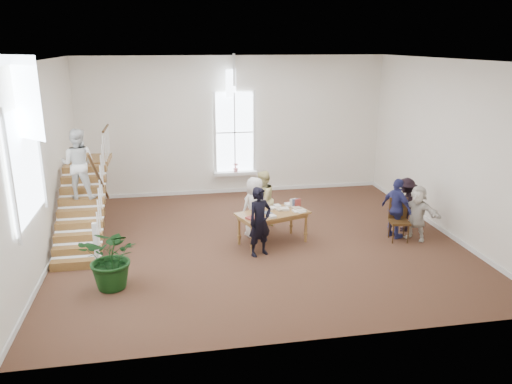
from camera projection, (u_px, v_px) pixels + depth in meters
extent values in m
plane|color=#402519|center=(259.00, 241.00, 12.77)|extent=(10.00, 10.00, 0.00)
plane|color=white|center=(234.00, 126.00, 16.36)|extent=(10.00, 0.00, 10.00)
plane|color=white|center=(311.00, 217.00, 7.88)|extent=(10.00, 0.00, 10.00)
plane|color=white|center=(42.00, 164.00, 11.28)|extent=(0.00, 9.00, 9.00)
plane|color=white|center=(448.00, 148.00, 12.96)|extent=(0.00, 9.00, 9.00)
plane|color=white|center=(260.00, 60.00, 11.47)|extent=(10.00, 10.00, 0.00)
cube|color=white|center=(236.00, 173.00, 16.64)|extent=(1.45, 0.28, 0.10)
plane|color=white|center=(235.00, 132.00, 16.36)|extent=(2.60, 0.00, 2.60)
plane|color=white|center=(234.00, 83.00, 15.90)|extent=(0.60, 0.60, 0.85)
plane|color=white|center=(26.00, 164.00, 9.77)|extent=(0.00, 2.40, 2.40)
plane|color=white|center=(17.00, 97.00, 9.40)|extent=(1.10, 1.10, 1.55)
cube|color=white|center=(235.00, 190.00, 16.96)|extent=(10.00, 0.04, 0.12)
imported|color=pink|center=(236.00, 168.00, 16.55)|extent=(0.17, 0.17, 0.30)
cube|color=brown|center=(76.00, 264.00, 11.25)|extent=(1.10, 0.30, 0.20)
cube|color=brown|center=(78.00, 250.00, 11.48)|extent=(1.10, 0.30, 0.20)
cube|color=brown|center=(79.00, 237.00, 11.70)|extent=(1.10, 0.30, 0.20)
cube|color=brown|center=(80.00, 225.00, 11.93)|extent=(1.10, 0.30, 0.20)
cube|color=brown|center=(81.00, 213.00, 12.15)|extent=(1.10, 0.30, 0.20)
cube|color=brown|center=(82.00, 202.00, 12.38)|extent=(1.10, 0.30, 0.20)
cube|color=brown|center=(83.00, 190.00, 12.60)|extent=(1.10, 0.30, 0.20)
cube|color=brown|center=(84.00, 180.00, 12.83)|extent=(1.10, 0.30, 0.20)
cube|color=brown|center=(85.00, 169.00, 13.05)|extent=(1.10, 0.30, 0.20)
cube|color=brown|center=(90.00, 160.00, 13.89)|extent=(1.10, 1.20, 0.12)
cube|color=white|center=(96.00, 246.00, 11.06)|extent=(0.10, 0.10, 1.10)
cylinder|color=#3A240F|center=(99.00, 178.00, 11.99)|extent=(0.07, 2.74, 1.86)
imported|color=silver|center=(78.00, 164.00, 12.10)|extent=(0.94, 0.79, 1.72)
cube|color=brown|center=(273.00, 213.00, 12.44)|extent=(1.94, 1.40, 0.05)
cube|color=brown|center=(273.00, 216.00, 12.46)|extent=(1.79, 1.25, 0.10)
cylinder|color=brown|center=(252.00, 239.00, 11.91)|extent=(0.07, 0.07, 0.77)
cylinder|color=brown|center=(306.00, 228.00, 12.64)|extent=(0.07, 0.07, 0.77)
cylinder|color=brown|center=(239.00, 230.00, 12.48)|extent=(0.07, 0.07, 0.77)
cylinder|color=brown|center=(291.00, 220.00, 13.20)|extent=(0.07, 0.07, 0.77)
cube|color=silver|center=(272.00, 208.00, 12.70)|extent=(0.22, 0.24, 0.05)
cube|color=beige|center=(297.00, 211.00, 12.49)|extent=(0.22, 0.27, 0.03)
cube|color=tan|center=(296.00, 208.00, 12.71)|extent=(0.27, 0.31, 0.05)
cube|color=silver|center=(277.00, 206.00, 12.83)|extent=(0.18, 0.22, 0.06)
cube|color=#4C5972|center=(260.00, 211.00, 12.46)|extent=(0.33, 0.35, 0.03)
cube|color=maroon|center=(291.00, 204.00, 13.01)|extent=(0.19, 0.24, 0.05)
cube|color=white|center=(289.00, 205.00, 12.95)|extent=(0.21, 0.25, 0.05)
cube|color=#BFB299|center=(301.00, 210.00, 12.55)|extent=(0.29, 0.31, 0.03)
cube|color=silver|center=(300.00, 211.00, 12.49)|extent=(0.29, 0.31, 0.02)
cube|color=beige|center=(284.00, 209.00, 12.61)|extent=(0.22, 0.21, 0.05)
cube|color=tan|center=(279.00, 209.00, 12.61)|extent=(0.31, 0.33, 0.05)
cube|color=silver|center=(272.00, 216.00, 12.08)|extent=(0.22, 0.24, 0.05)
cube|color=#4C5972|center=(268.00, 213.00, 12.36)|extent=(0.26, 0.27, 0.02)
cube|color=maroon|center=(252.00, 218.00, 11.97)|extent=(0.33, 0.33, 0.04)
imported|color=black|center=(260.00, 222.00, 11.74)|extent=(0.72, 0.62, 1.68)
imported|color=silver|center=(255.00, 207.00, 12.94)|extent=(0.91, 0.78, 1.58)
imported|color=beige|center=(263.00, 200.00, 13.46)|extent=(0.97, 0.99, 1.61)
imported|color=navy|center=(397.00, 209.00, 12.81)|extent=(0.72, 1.00, 1.58)
imported|color=black|center=(405.00, 205.00, 13.34)|extent=(0.91, 1.08, 1.46)
imported|color=silver|center=(417.00, 213.00, 12.73)|extent=(1.17, 1.29, 1.43)
imported|color=#103411|center=(113.00, 257.00, 10.18)|extent=(1.52, 1.43, 1.36)
cube|color=#3A240F|center=(399.00, 222.00, 12.69)|extent=(0.55, 0.55, 0.06)
cube|color=#3A240F|center=(398.00, 208.00, 12.80)|extent=(0.47, 0.13, 0.56)
cylinder|color=#3A240F|center=(393.00, 234.00, 12.58)|extent=(0.04, 0.04, 0.50)
cylinder|color=#3A240F|center=(408.00, 234.00, 12.58)|extent=(0.04, 0.04, 0.50)
cylinder|color=#3A240F|center=(389.00, 229.00, 12.94)|extent=(0.04, 0.04, 0.50)
cylinder|color=#3A240F|center=(404.00, 229.00, 12.95)|extent=(0.04, 0.04, 0.50)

